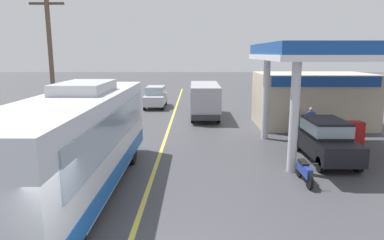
# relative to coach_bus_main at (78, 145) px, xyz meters

# --- Properties ---
(ground) EXTENTS (120.00, 120.00, 0.00)m
(ground) POSITION_rel_coach_bus_main_xyz_m (2.18, 14.89, -1.72)
(ground) COLOR #424247
(lane_divider_stripe) EXTENTS (0.16, 50.00, 0.01)m
(lane_divider_stripe) POSITION_rel_coach_bus_main_xyz_m (2.18, 9.89, -1.72)
(lane_divider_stripe) COLOR #D8CC4C
(lane_divider_stripe) RESTS_ON ground
(coach_bus_main) EXTENTS (2.60, 11.04, 3.69)m
(coach_bus_main) POSITION_rel_coach_bus_main_xyz_m (0.00, 0.00, 0.00)
(coach_bus_main) COLOR silver
(coach_bus_main) RESTS_ON ground
(gas_station_roadside) EXTENTS (9.10, 11.95, 5.10)m
(gas_station_roadside) POSITION_rel_coach_bus_main_xyz_m (11.38, 9.26, 0.91)
(gas_station_roadside) COLOR #194799
(gas_station_roadside) RESTS_ON ground
(car_at_pump) EXTENTS (1.70, 4.20, 1.82)m
(car_at_pump) POSITION_rel_coach_bus_main_xyz_m (9.56, 3.87, -0.71)
(car_at_pump) COLOR black
(car_at_pump) RESTS_ON ground
(minibus_opposing_lane) EXTENTS (2.04, 6.13, 2.44)m
(minibus_opposing_lane) POSITION_rel_coach_bus_main_xyz_m (4.55, 14.10, -0.25)
(minibus_opposing_lane) COLOR #A5A5AD
(minibus_opposing_lane) RESTS_ON ground
(motorcycle_parked_forecourt) EXTENTS (0.55, 1.80, 0.92)m
(motorcycle_parked_forecourt) POSITION_rel_coach_bus_main_xyz_m (7.81, 1.16, -1.28)
(motorcycle_parked_forecourt) COLOR black
(motorcycle_parked_forecourt) RESTS_ON ground
(pedestrian_near_pump) EXTENTS (0.55, 0.22, 1.66)m
(pedestrian_near_pump) POSITION_rel_coach_bus_main_xyz_m (9.63, 9.00, -0.79)
(pedestrian_near_pump) COLOR #33333F
(pedestrian_near_pump) RESTS_ON ground
(pedestrian_by_shop) EXTENTS (0.55, 0.22, 1.66)m
(pedestrian_by_shop) POSITION_rel_coach_bus_main_xyz_m (10.37, 8.32, -0.79)
(pedestrian_by_shop) COLOR #33333F
(pedestrian_by_shop) RESTS_ON ground
(car_trailing_behind_bus) EXTENTS (1.70, 4.20, 1.82)m
(car_trailing_behind_bus) POSITION_rel_coach_bus_main_xyz_m (0.40, 18.93, -0.71)
(car_trailing_behind_bus) COLOR #B2B2B7
(car_trailing_behind_bus) RESTS_ON ground
(utility_pole_roadside) EXTENTS (1.80, 0.24, 7.79)m
(utility_pole_roadside) POSITION_rel_coach_bus_main_xyz_m (-3.88, 7.75, 2.35)
(utility_pole_roadside) COLOR brown
(utility_pole_roadside) RESTS_ON ground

